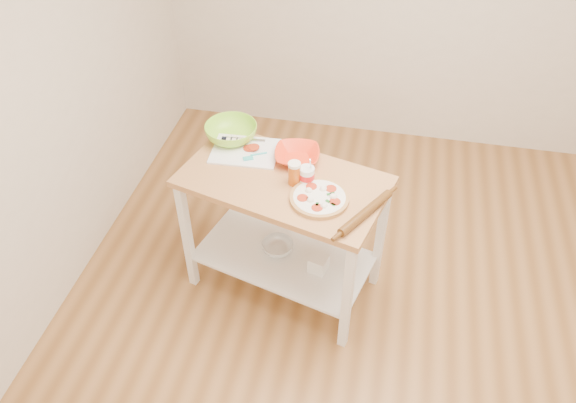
% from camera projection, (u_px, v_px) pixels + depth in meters
% --- Properties ---
extents(room_shell, '(4.04, 4.54, 2.74)m').
position_uv_depth(room_shell, '(399.00, 166.00, 2.57)').
color(room_shell, '#9D6B3A').
rests_on(room_shell, ground).
extents(prep_island, '(1.29, 0.92, 0.90)m').
position_uv_depth(prep_island, '(284.00, 211.00, 3.37)').
color(prep_island, '#BC834D').
rests_on(prep_island, ground).
extents(pizza, '(0.33, 0.33, 0.05)m').
position_uv_depth(pizza, '(320.00, 198.00, 3.06)').
color(pizza, tan).
rests_on(pizza, prep_island).
extents(cutting_board, '(0.42, 0.32, 0.04)m').
position_uv_depth(cutting_board, '(245.00, 150.00, 3.39)').
color(cutting_board, white).
rests_on(cutting_board, prep_island).
extents(spatula, '(0.13, 0.11, 0.01)m').
position_uv_depth(spatula, '(254.00, 156.00, 3.34)').
color(spatula, '#33B5B5').
rests_on(spatula, cutting_board).
extents(knife, '(0.27, 0.05, 0.01)m').
position_uv_depth(knife, '(237.00, 139.00, 3.47)').
color(knife, silver).
rests_on(knife, cutting_board).
extents(orange_bowl, '(0.30, 0.30, 0.07)m').
position_uv_depth(orange_bowl, '(297.00, 156.00, 3.31)').
color(orange_bowl, '#F93C19').
rests_on(orange_bowl, prep_island).
extents(green_bowl, '(0.44, 0.44, 0.10)m').
position_uv_depth(green_bowl, '(231.00, 132.00, 3.46)').
color(green_bowl, '#92DB33').
rests_on(green_bowl, prep_island).
extents(beer_pint, '(0.07, 0.07, 0.14)m').
position_uv_depth(beer_pint, '(294.00, 173.00, 3.13)').
color(beer_pint, '#B54F0E').
rests_on(beer_pint, prep_island).
extents(yogurt_tub, '(0.09, 0.09, 0.19)m').
position_uv_depth(yogurt_tub, '(307.00, 175.00, 3.14)').
color(yogurt_tub, white).
rests_on(yogurt_tub, prep_island).
extents(rolling_pin, '(0.26, 0.38, 0.05)m').
position_uv_depth(rolling_pin, '(366.00, 213.00, 2.96)').
color(rolling_pin, brown).
rests_on(rolling_pin, prep_island).
extents(shelf_glass_bowl, '(0.23, 0.23, 0.06)m').
position_uv_depth(shelf_glass_bowl, '(278.00, 247.00, 3.64)').
color(shelf_glass_bowl, silver).
rests_on(shelf_glass_bowl, prep_island).
extents(shelf_bin, '(0.13, 0.13, 0.11)m').
position_uv_depth(shelf_bin, '(319.00, 264.00, 3.50)').
color(shelf_bin, white).
rests_on(shelf_bin, prep_island).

